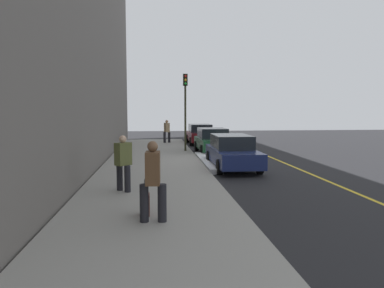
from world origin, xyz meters
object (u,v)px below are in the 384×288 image
(pedestrian_brown_coat, at_px, (153,179))
(pedestrian_olive_coat, at_px, (123,162))
(parked_car_green, at_px, (213,141))
(pedestrian_tan_coat, at_px, (167,131))
(traffic_light_pole, at_px, (185,99))
(parked_car_maroon, at_px, (200,134))
(rolling_suitcase, at_px, (145,204))
(parked_car_navy, at_px, (232,152))

(pedestrian_brown_coat, bearing_deg, pedestrian_olive_coat, -163.87)
(parked_car_green, xyz_separation_m, pedestrian_tan_coat, (-5.66, -2.63, 0.30))
(pedestrian_olive_coat, bearing_deg, traffic_light_pole, 165.50)
(pedestrian_tan_coat, distance_m, traffic_light_pole, 6.10)
(pedestrian_olive_coat, relative_size, pedestrian_brown_coat, 0.95)
(parked_car_maroon, distance_m, pedestrian_tan_coat, 2.61)
(traffic_light_pole, bearing_deg, pedestrian_brown_coat, -7.56)
(parked_car_maroon, relative_size, rolling_suitcase, 4.85)
(pedestrian_brown_coat, bearing_deg, parked_car_navy, 156.60)
(parked_car_maroon, height_order, pedestrian_olive_coat, pedestrian_olive_coat)
(parked_car_navy, height_order, pedestrian_tan_coat, pedestrian_tan_coat)
(pedestrian_brown_coat, bearing_deg, pedestrian_tan_coat, 177.34)
(parked_car_maroon, xyz_separation_m, pedestrian_olive_coat, (16.70, -4.42, 0.32))
(pedestrian_tan_coat, bearing_deg, pedestrian_brown_coat, -2.66)
(pedestrian_olive_coat, relative_size, pedestrian_tan_coat, 1.02)
(parked_car_navy, bearing_deg, pedestrian_brown_coat, -23.40)
(parked_car_maroon, distance_m, rolling_suitcase, 19.74)
(pedestrian_brown_coat, bearing_deg, parked_car_maroon, 170.07)
(parked_car_green, height_order, pedestrian_brown_coat, pedestrian_brown_coat)
(parked_car_navy, bearing_deg, pedestrian_olive_coat, -42.32)
(pedestrian_brown_coat, height_order, rolling_suitcase, pedestrian_brown_coat)
(parked_car_maroon, height_order, parked_car_navy, same)
(pedestrian_brown_coat, height_order, traffic_light_pole, traffic_light_pole)
(parked_car_green, distance_m, pedestrian_olive_coat, 11.66)
(traffic_light_pole, bearing_deg, pedestrian_tan_coat, -170.39)
(parked_car_green, xyz_separation_m, traffic_light_pole, (-0.04, -1.68, 2.50))
(traffic_light_pole, bearing_deg, rolling_suitcase, -8.68)
(parked_car_maroon, bearing_deg, parked_car_green, 0.50)
(pedestrian_tan_coat, distance_m, rolling_suitcase, 19.15)
(parked_car_navy, bearing_deg, traffic_light_pole, -164.57)
(parked_car_green, xyz_separation_m, parked_car_navy, (5.89, -0.04, 0.00))
(pedestrian_brown_coat, xyz_separation_m, traffic_light_pole, (-14.03, 1.86, 2.13))
(parked_car_maroon, distance_m, traffic_light_pole, 6.60)
(pedestrian_olive_coat, bearing_deg, parked_car_green, 157.44)
(parked_car_green, height_order, rolling_suitcase, parked_car_green)
(parked_car_navy, xyz_separation_m, pedestrian_brown_coat, (8.09, -3.50, 0.37))
(pedestrian_brown_coat, xyz_separation_m, rolling_suitcase, (-0.53, -0.20, -0.71))
(pedestrian_brown_coat, bearing_deg, parked_car_green, 165.80)
(parked_car_navy, bearing_deg, pedestrian_tan_coat, -167.37)
(pedestrian_olive_coat, bearing_deg, parked_car_navy, 137.68)
(parked_car_green, relative_size, traffic_light_pole, 0.90)
(parked_car_green, xyz_separation_m, rolling_suitcase, (13.45, -3.74, -0.34))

